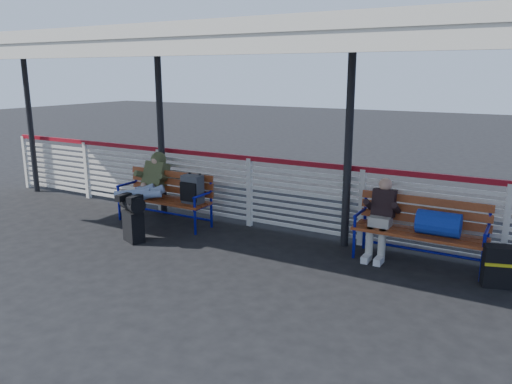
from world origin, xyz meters
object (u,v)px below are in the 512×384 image
Objects in this scene: bench_right at (429,224)px; traveler_man at (145,189)px; luggage_stack at (133,217)px; suitcase_side at (499,266)px; companion_person at (381,217)px; bench_left at (175,192)px.

traveler_man is (-4.59, -0.60, 0.09)m from bench_right.
luggage_stack is 4.44m from bench_right.
traveler_man is 3.06× the size of suitcase_side.
bench_right is 1.57× the size of companion_person.
bench_right is 1.03m from suitcase_side.
luggage_stack is 0.81m from traveler_man.
bench_left is 1.10× the size of traveler_man.
companion_person is (3.92, 0.59, -0.08)m from traveler_man.
bench_right is at bearing 3.53° from bench_left.
suitcase_side is at bearing -10.54° from companion_person.
companion_person is at bearing 151.75° from suitcase_side.
luggage_stack is at bearing -91.11° from bench_left.
companion_person is (-0.67, -0.01, 0.00)m from bench_right.
bench_left reaches higher than suitcase_side.
bench_left is 1.00× the size of bench_right.
luggage_stack is at bearing -160.30° from companion_person.
bench_right reaches higher than luggage_stack.
luggage_stack is 3.80m from companion_person.
traveler_man is at bearing 165.36° from suitcase_side.
companion_person is 2.15× the size of suitcase_side.
luggage_stack is 1.05m from bench_left.
companion_person is at bearing 41.95° from luggage_stack.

